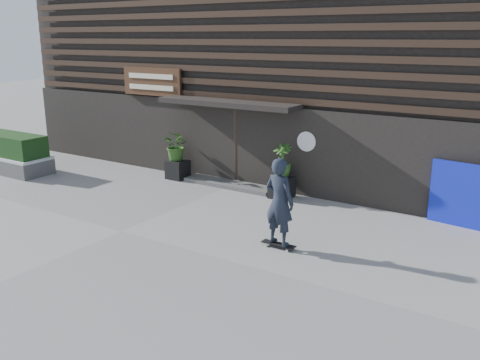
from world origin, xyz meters
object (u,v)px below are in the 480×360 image
Objects in this scene: raised_bed at (8,163)px; blue_tarp at (465,196)px; planter_pot_right at (282,187)px; skateboarder at (279,202)px; planter_pot_left at (178,169)px.

raised_bed is 2.11× the size of blue_tarp.
planter_pot_right is 0.17× the size of raised_bed.
skateboarder reaches higher than blue_tarp.
skateboarder is (-3.09, -3.55, 0.27)m from blue_tarp.
blue_tarp is (14.17, 2.62, 0.53)m from raised_bed.
planter_pot_right is at bearing 117.40° from skateboarder.
skateboarder is at bearing -30.66° from planter_pot_left.
blue_tarp is at bearing 2.00° from planter_pot_left.
planter_pot_left is at bearing -170.80° from blue_tarp.
skateboarder is (1.69, -3.25, 0.75)m from planter_pot_right.
blue_tarp is at bearing 3.59° from planter_pot_right.
planter_pot_right is 0.30× the size of skateboarder.
planter_pot_right is 4.81m from blue_tarp.
planter_pot_left is 8.60m from blue_tarp.
planter_pot_left and planter_pot_right have the same top height.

